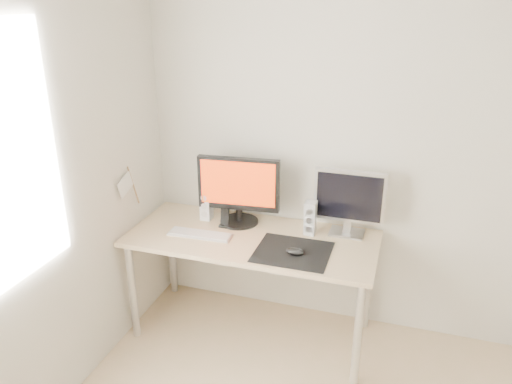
# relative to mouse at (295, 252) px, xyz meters

# --- Properties ---
(wall_back) EXTENTS (3.50, 0.00, 3.50)m
(wall_back) POSITION_rel_mouse_xyz_m (0.61, 0.52, 0.50)
(wall_back) COLOR beige
(wall_back) RESTS_ON ground
(mousepad) EXTENTS (0.45, 0.40, 0.00)m
(mousepad) POSITION_rel_mouse_xyz_m (-0.02, 0.03, -0.02)
(mousepad) COLOR black
(mousepad) RESTS_ON desk
(mouse) EXTENTS (0.11, 0.06, 0.04)m
(mouse) POSITION_rel_mouse_xyz_m (0.00, 0.00, 0.00)
(mouse) COLOR black
(mouse) RESTS_ON mousepad
(desk) EXTENTS (1.60, 0.70, 0.73)m
(desk) POSITION_rel_mouse_xyz_m (-0.32, 0.15, -0.10)
(desk) COLOR #D1B587
(desk) RESTS_ON ground
(main_monitor) EXTENTS (0.55, 0.28, 0.47)m
(main_monitor) POSITION_rel_mouse_xyz_m (-0.47, 0.32, 0.23)
(main_monitor) COLOR black
(main_monitor) RESTS_ON desk
(second_monitor) EXTENTS (0.45, 0.16, 0.43)m
(second_monitor) POSITION_rel_mouse_xyz_m (0.26, 0.38, 0.22)
(second_monitor) COLOR #BDBDBF
(second_monitor) RESTS_ON desk
(speaker_left) EXTENTS (0.07, 0.09, 0.22)m
(speaker_left) POSITION_rel_mouse_xyz_m (-0.70, 0.32, 0.09)
(speaker_left) COLOR white
(speaker_left) RESTS_ON desk
(speaker_right) EXTENTS (0.07, 0.09, 0.22)m
(speaker_right) POSITION_rel_mouse_xyz_m (0.02, 0.31, 0.09)
(speaker_right) COLOR silver
(speaker_right) RESTS_ON desk
(keyboard) EXTENTS (0.42, 0.13, 0.02)m
(keyboard) POSITION_rel_mouse_xyz_m (-0.65, 0.07, -0.02)
(keyboard) COLOR #BDBCBF
(keyboard) RESTS_ON desk
(phone_dock) EXTENTS (0.07, 0.06, 0.13)m
(phone_dock) POSITION_rel_mouse_xyz_m (-0.54, 0.24, 0.02)
(phone_dock) COLOR black
(phone_dock) RESTS_ON desk
(pennant) EXTENTS (0.01, 0.23, 0.29)m
(pennant) POSITION_rel_mouse_xyz_m (-1.11, 0.01, 0.30)
(pennant) COLOR #A57F54
(pennant) RESTS_ON wall_left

